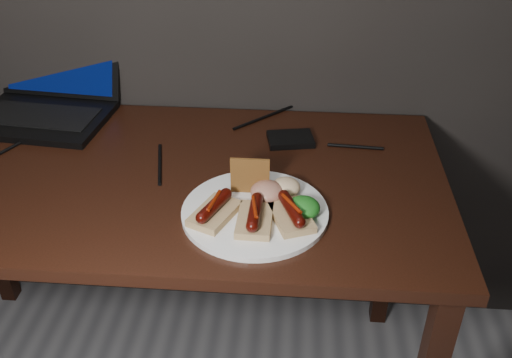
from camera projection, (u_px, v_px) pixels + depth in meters
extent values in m
cube|color=black|center=(149.00, 178.00, 1.35)|extent=(1.40, 0.70, 0.03)
cube|color=black|center=(390.00, 235.00, 1.77)|extent=(0.05, 0.05, 0.72)
cube|color=black|center=(41.00, 119.00, 1.56)|extent=(0.38, 0.28, 0.02)
cube|color=black|center=(40.00, 115.00, 1.55)|extent=(0.31, 0.17, 0.00)
cube|color=black|center=(60.00, 55.00, 1.62)|extent=(0.36, 0.13, 0.23)
cube|color=#07104B|center=(60.00, 55.00, 1.62)|extent=(0.33, 0.10, 0.20)
cube|color=black|center=(290.00, 139.00, 1.46)|extent=(0.13, 0.10, 0.02)
cylinder|color=black|center=(160.00, 164.00, 1.37)|extent=(0.05, 0.18, 0.01)
cylinder|color=black|center=(265.00, 117.00, 1.58)|extent=(0.16, 0.16, 0.01)
cylinder|color=black|center=(355.00, 147.00, 1.44)|extent=(0.14, 0.02, 0.01)
cylinder|color=black|center=(0.00, 153.00, 1.41)|extent=(0.10, 0.18, 0.01)
cylinder|color=white|center=(255.00, 212.00, 1.20)|extent=(0.34, 0.34, 0.01)
cube|color=tan|center=(215.00, 213.00, 1.18)|extent=(0.11, 0.13, 0.02)
cylinder|color=#440704|center=(214.00, 205.00, 1.17)|extent=(0.06, 0.10, 0.02)
sphere|color=#440704|center=(202.00, 218.00, 1.13)|extent=(0.03, 0.02, 0.02)
sphere|color=#440704|center=(226.00, 194.00, 1.20)|extent=(0.03, 0.02, 0.02)
cylinder|color=#6E1805|center=(214.00, 200.00, 1.16)|extent=(0.02, 0.07, 0.01)
cube|color=tan|center=(255.00, 220.00, 1.16)|extent=(0.07, 0.12, 0.02)
cylinder|color=#440704|center=(255.00, 212.00, 1.15)|extent=(0.03, 0.10, 0.02)
sphere|color=#440704|center=(252.00, 226.00, 1.11)|extent=(0.03, 0.02, 0.02)
sphere|color=#440704|center=(257.00, 198.00, 1.19)|extent=(0.03, 0.02, 0.02)
cylinder|color=#6E1805|center=(255.00, 207.00, 1.14)|extent=(0.02, 0.07, 0.01)
cube|color=tan|center=(291.00, 217.00, 1.17)|extent=(0.11, 0.13, 0.02)
cylinder|color=#440704|center=(291.00, 209.00, 1.16)|extent=(0.06, 0.10, 0.02)
sphere|color=#440704|center=(299.00, 222.00, 1.12)|extent=(0.03, 0.02, 0.02)
sphere|color=#440704|center=(284.00, 196.00, 1.19)|extent=(0.03, 0.02, 0.02)
cylinder|color=#6E1805|center=(292.00, 204.00, 1.15)|extent=(0.04, 0.06, 0.01)
cube|color=brown|center=(250.00, 176.00, 1.23)|extent=(0.09, 0.01, 0.08)
ellipsoid|color=#105114|center=(303.00, 207.00, 1.17)|extent=(0.07, 0.07, 0.04)
ellipsoid|color=maroon|center=(267.00, 191.00, 1.22)|extent=(0.07, 0.07, 0.04)
ellipsoid|color=silver|center=(286.00, 187.00, 1.24)|extent=(0.06, 0.06, 0.04)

